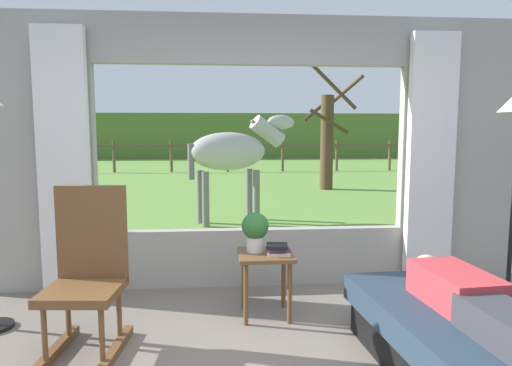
{
  "coord_description": "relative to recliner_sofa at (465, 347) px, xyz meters",
  "views": [
    {
      "loc": [
        -0.32,
        -2.07,
        1.5
      ],
      "look_at": [
        0.0,
        1.8,
        1.05
      ],
      "focal_mm": 32.14,
      "sensor_mm": 36.0,
      "label": 1
    }
  ],
  "objects": [
    {
      "name": "outdoor_pasture_lawn",
      "position": [
        -1.13,
        12.75,
        -0.21
      ],
      "size": [
        36.0,
        21.68,
        0.02
      ],
      "primitive_type": "cube",
      "color": "olive",
      "rests_on": "ground_plane"
    },
    {
      "name": "distant_hill_ridge",
      "position": [
        -1.13,
        22.59,
        0.98
      ],
      "size": [
        36.0,
        2.0,
        2.4
      ],
      "primitive_type": "cube",
      "color": "#527130",
      "rests_on": "ground_plane"
    },
    {
      "name": "curtain_panel_left",
      "position": [
        -2.82,
        1.71,
        0.98
      ],
      "size": [
        0.44,
        0.1,
        2.4
      ],
      "primitive_type": "cube",
      "color": "silver",
      "rests_on": "ground_plane"
    },
    {
      "name": "pasture_fence_line",
      "position": [
        -1.13,
        14.0,
        0.53
      ],
      "size": [
        16.1,
        0.1,
        1.1
      ],
      "color": "brown",
      "rests_on": "outdoor_pasture_lawn"
    },
    {
      "name": "potted_plant",
      "position": [
        -1.16,
        1.14,
        0.48
      ],
      "size": [
        0.22,
        0.22,
        0.32
      ],
      "color": "silver",
      "rests_on": "side_table"
    },
    {
      "name": "rocking_chair",
      "position": [
        -2.35,
        0.62,
        0.33
      ],
      "size": [
        0.52,
        0.72,
        1.12
      ],
      "rotation": [
        0.0,
        0.0,
        -0.09
      ],
      "color": "brown",
      "rests_on": "ground_plane"
    },
    {
      "name": "horse",
      "position": [
        -1.22,
        4.8,
        0.94
      ],
      "size": [
        1.81,
        0.91,
        1.73
      ],
      "rotation": [
        0.0,
        0.0,
        -1.27
      ],
      "color": "#B2B2AD",
      "rests_on": "outdoor_pasture_lawn"
    },
    {
      "name": "side_table",
      "position": [
        -1.08,
        1.08,
        0.21
      ],
      "size": [
        0.44,
        0.44,
        0.52
      ],
      "color": "brown",
      "rests_on": "ground_plane"
    },
    {
      "name": "reclining_person",
      "position": [
        -0.0,
        -0.05,
        0.3
      ],
      "size": [
        0.39,
        1.44,
        0.22
      ],
      "rotation": [
        0.0,
        0.0,
        0.08
      ],
      "color": "#B23338",
      "rests_on": "recliner_sofa"
    },
    {
      "name": "pasture_tree",
      "position": [
        1.26,
        8.81,
        1.13
      ],
      "size": [
        1.5,
        1.52,
        3.14
      ],
      "color": "#4C3823",
      "rests_on": "outdoor_pasture_lawn"
    },
    {
      "name": "back_wall_with_window",
      "position": [
        -1.13,
        1.85,
        1.03
      ],
      "size": [
        5.2,
        0.12,
        2.55
      ],
      "color": "#9E998E",
      "rests_on": "ground_plane"
    },
    {
      "name": "book_stack",
      "position": [
        -0.99,
        1.02,
        0.35
      ],
      "size": [
        0.2,
        0.16,
        0.09
      ],
      "color": "beige",
      "rests_on": "side_table"
    },
    {
      "name": "recliner_sofa",
      "position": [
        0.0,
        0.0,
        0.0
      ],
      "size": [
        1.03,
        1.76,
        0.42
      ],
      "rotation": [
        0.0,
        0.0,
        0.08
      ],
      "color": "black",
      "rests_on": "ground_plane"
    },
    {
      "name": "curtain_panel_right",
      "position": [
        0.56,
        1.71,
        0.98
      ],
      "size": [
        0.44,
        0.1,
        2.4
      ],
      "primitive_type": "cube",
      "color": "silver",
      "rests_on": "ground_plane"
    }
  ]
}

